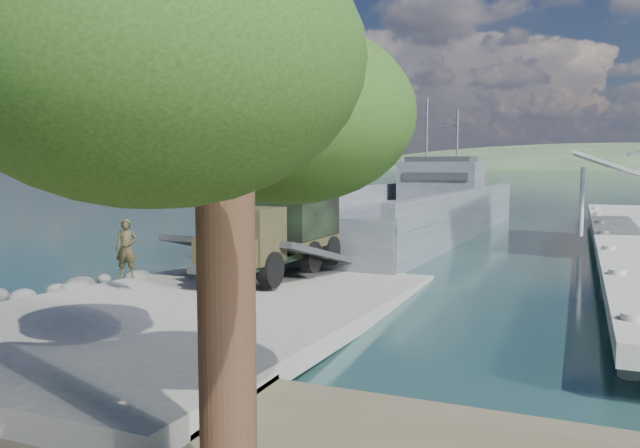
{
  "coord_description": "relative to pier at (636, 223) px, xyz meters",
  "views": [
    {
      "loc": [
        10.25,
        -16.55,
        4.54
      ],
      "look_at": [
        0.87,
        6.0,
        2.21
      ],
      "focal_mm": 35.0,
      "sensor_mm": 36.0,
      "label": 1
    }
  ],
  "objects": [
    {
      "name": "ground",
      "position": [
        -13.0,
        -18.77,
        -1.6
      ],
      "size": [
        1400.0,
        1400.0,
        0.0
      ],
      "primitive_type": "plane",
      "color": "#1B4341",
      "rests_on": "ground"
    },
    {
      "name": "boat_ramp",
      "position": [
        -13.0,
        -19.77,
        -1.35
      ],
      "size": [
        10.0,
        18.0,
        0.5
      ],
      "primitive_type": "cube",
      "color": "gray",
      "rests_on": "ground"
    },
    {
      "name": "shoreline_rocks",
      "position": [
        -19.2,
        -18.27,
        -1.6
      ],
      "size": [
        3.2,
        5.6,
        0.9
      ],
      "primitive_type": null,
      "color": "#5C5C5A",
      "rests_on": "ground"
    },
    {
      "name": "distant_headlands",
      "position": [
        37.0,
        541.23,
        -1.6
      ],
      "size": [
        1000.0,
        240.0,
        48.0
      ],
      "primitive_type": null,
      "color": "#3A5636",
      "rests_on": "ground"
    },
    {
      "name": "pier",
      "position": [
        0.0,
        0.0,
        0.0
      ],
      "size": [
        6.4,
        44.0,
        6.1
      ],
      "color": "#AFB0A5",
      "rests_on": "ground"
    },
    {
      "name": "landing_craft",
      "position": [
        -13.35,
        3.73,
        -0.73
      ],
      "size": [
        10.48,
        36.19,
        10.65
      ],
      "rotation": [
        0.0,
        0.0,
        -0.04
      ],
      "color": "#464C52",
      "rests_on": "ground"
    },
    {
      "name": "military_truck",
      "position": [
        -13.02,
        -14.48,
        0.66
      ],
      "size": [
        2.71,
        7.69,
        3.53
      ],
      "rotation": [
        0.0,
        0.0,
        -0.03
      ],
      "color": "black",
      "rests_on": "boat_ramp"
    },
    {
      "name": "soldier",
      "position": [
        -16.14,
        -19.35,
        -0.14
      ],
      "size": [
        0.83,
        0.69,
        1.93
      ],
      "primitive_type": "imported",
      "rotation": [
        0.0,
        0.0,
        0.39
      ],
      "color": "#26341C",
      "rests_on": "boat_ramp"
    },
    {
      "name": "overhang_tree",
      "position": [
        -6.99,
        -28.77,
        4.57
      ],
      "size": [
        8.48,
        7.81,
        7.7
      ],
      "color": "#382416",
      "rests_on": "ground"
    }
  ]
}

